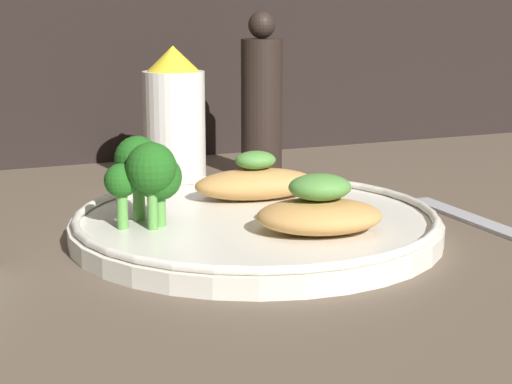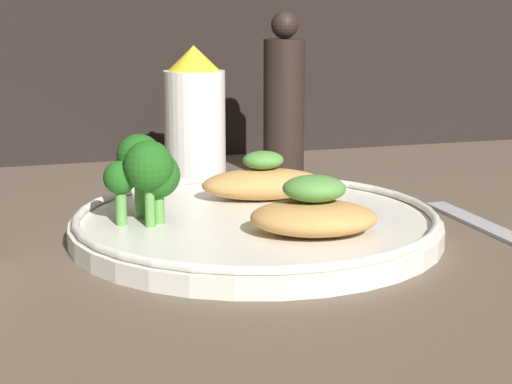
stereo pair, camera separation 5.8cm
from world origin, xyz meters
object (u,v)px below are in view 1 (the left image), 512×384
plate (256,223)px  pepper_grinder (262,103)px  broccoli_bunch (146,171)px  sauce_bottle (177,119)px

plate → pepper_grinder: bearing=65.3°
plate → broccoli_bunch: 9.26cm
sauce_bottle → pepper_grinder: (8.90, -0.00, 1.17)cm
broccoli_bunch → plate: bearing=-7.4°
sauce_bottle → pepper_grinder: bearing=-0.0°
plate → sauce_bottle: size_ratio=2.07×
plate → broccoli_bunch: bearing=172.6°
plate → pepper_grinder: pepper_grinder is taller
broccoli_bunch → pepper_grinder: size_ratio=0.40×
pepper_grinder → sauce_bottle: bearing=180.0°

